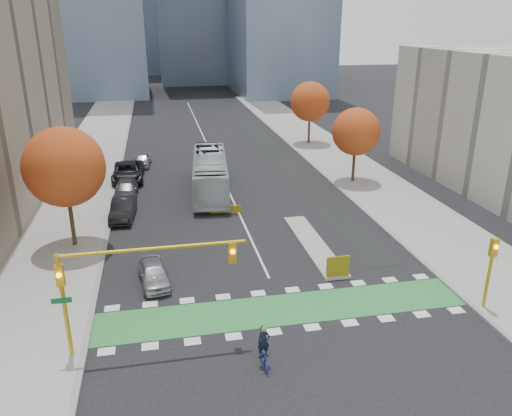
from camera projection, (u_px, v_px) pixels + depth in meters
name	position (u px, v px, depth m)	size (l,w,h in m)	color
ground	(291.00, 325.00, 25.25)	(300.00, 300.00, 0.00)	black
sidewalk_west	(70.00, 207.00, 41.10)	(7.00, 120.00, 0.15)	gray
sidewalk_east	(376.00, 187.00, 46.06)	(7.00, 120.00, 0.15)	gray
curb_west	(113.00, 204.00, 41.74)	(0.30, 120.00, 0.16)	gray
curb_east	(340.00, 189.00, 45.41)	(0.30, 120.00, 0.16)	gray
bike_crossing	(284.00, 309.00, 26.62)	(20.00, 3.00, 0.01)	#297E39
centre_line	(207.00, 145.00, 61.96)	(0.15, 70.00, 0.01)	silver
bike_lane_paint	(286.00, 163.00, 54.16)	(2.50, 50.00, 0.01)	black
median_island	(313.00, 244.00, 34.21)	(1.60, 10.00, 0.16)	gray
hazard_board	(338.00, 266.00, 29.55)	(1.40, 0.12, 1.30)	yellow
tree_west	(64.00, 167.00, 32.08)	(5.20, 5.20, 8.22)	#332114
tree_east_near	(356.00, 132.00, 45.93)	(4.40, 4.40, 7.08)	#332114
tree_east_far	(310.00, 102.00, 60.58)	(4.80, 4.80, 7.65)	#332114
traffic_signal_west	(122.00, 273.00, 21.90)	(8.53, 0.56, 5.20)	#BF9914
traffic_signal_east	(491.00, 263.00, 25.74)	(0.35, 0.43, 4.10)	#BF9914
cyclist	(264.00, 352.00, 22.13)	(0.64, 1.73, 1.98)	navy
bus	(210.00, 173.00, 44.38)	(2.90, 12.37, 3.45)	#B7BEBF
parked_car_a	(154.00, 273.00, 29.04)	(1.59, 3.95, 1.35)	#A1A1A6
parked_car_b	(123.00, 209.00, 38.67)	(1.64, 4.71, 1.55)	black
parked_car_c	(126.00, 190.00, 43.29)	(1.94, 4.77, 1.38)	#45464A
parked_car_d	(128.00, 172.00, 47.82)	(2.85, 6.18, 1.72)	black
parked_car_e	(143.00, 160.00, 52.71)	(1.58, 3.94, 1.34)	#9A9A9F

